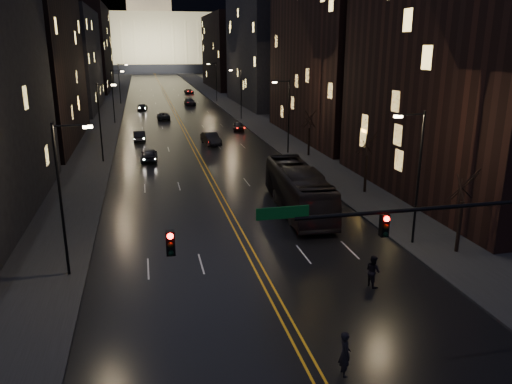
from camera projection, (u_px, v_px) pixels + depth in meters
ground at (302, 350)px, 22.05m from camera, size 900.00×900.00×0.00m
road at (164, 92)px, 143.64m from camera, size 20.00×320.00×0.02m
sidewalk_left at (113, 92)px, 140.66m from camera, size 8.00×320.00×0.16m
sidewalk_right at (212, 90)px, 146.58m from camera, size 8.00×320.00×0.16m
center_line at (164, 92)px, 143.63m from camera, size 0.62×320.00×0.01m
building_left_mid at (21, 36)px, 64.14m from camera, size 12.00×30.00×28.00m
building_left_far at (65, 60)px, 100.82m from camera, size 12.00×34.00×20.00m
building_left_dist at (87, 48)px, 145.15m from camera, size 12.00×40.00×24.00m
building_right_near at (472, 57)px, 41.79m from camera, size 12.00×26.00×24.00m
building_right_mid at (266, 45)px, 108.85m from camera, size 12.00×34.00×26.00m
building_right_dist at (229, 51)px, 154.31m from camera, size 12.00×40.00×22.00m
capitol at (151, 36)px, 251.02m from camera, size 90.00×50.00×58.50m
traffic_signal at (434, 232)px, 21.84m from camera, size 17.29×0.45×7.00m
streetlamp_right_near at (416, 172)px, 32.24m from camera, size 2.13×0.25×9.00m
streetlamp_left_near at (63, 193)px, 27.67m from camera, size 2.13×0.25×9.00m
streetlamp_right_mid at (287, 113)px, 60.30m from camera, size 2.13×0.25×9.00m
streetlamp_left_mid at (101, 118)px, 55.73m from camera, size 2.13×0.25×9.00m
streetlamp_right_far at (240, 91)px, 88.36m from camera, size 2.13×0.25×9.00m
streetlamp_left_far at (114, 94)px, 83.79m from camera, size 2.13×0.25×9.00m
streetlamp_right_dist at (216, 80)px, 116.42m from camera, size 2.13×0.25×9.00m
streetlamp_left_dist at (120, 81)px, 111.85m from camera, size 2.13×0.25×9.00m
tree_right_near at (464, 186)px, 30.99m from camera, size 2.40×2.40×6.65m
tree_right_mid at (368, 144)px, 44.09m from camera, size 2.40×2.40×6.65m
tree_right_far at (310, 119)px, 59.05m from camera, size 2.40×2.40×6.65m
bus at (298, 189)px, 40.11m from camera, size 3.80×13.05×3.59m
oncoming_car_a at (149, 155)px, 57.62m from camera, size 2.02×4.60×1.54m
oncoming_car_b at (139, 136)px, 69.65m from camera, size 1.78×4.56×1.48m
oncoming_car_c at (163, 116)px, 89.75m from camera, size 2.27×4.78×1.32m
oncoming_car_d at (142, 107)px, 102.58m from camera, size 2.22×4.65×1.31m
receding_car_a at (211, 139)px, 67.17m from camera, size 2.40×5.20×1.65m
receding_car_b at (238, 126)px, 78.20m from camera, size 2.20×4.33×1.41m
receding_car_c at (190, 102)px, 110.85m from camera, size 2.45×5.38×1.53m
receding_car_d at (189, 91)px, 137.82m from camera, size 2.42×4.66×1.25m
pedestrian_a at (345, 354)px, 20.13m from camera, size 0.50×0.74×1.98m
pedestrian_b at (373, 271)px, 27.67m from camera, size 0.68×0.98×1.84m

